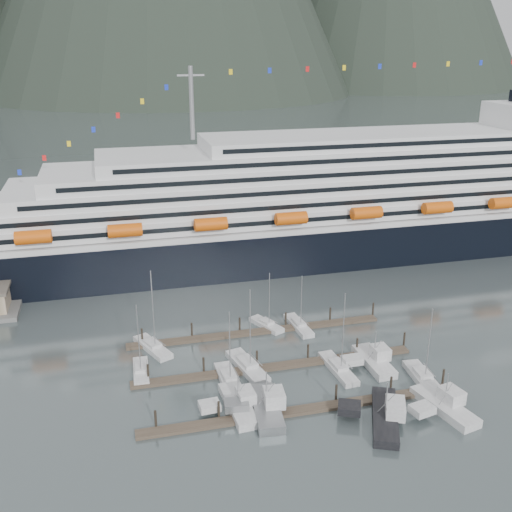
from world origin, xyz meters
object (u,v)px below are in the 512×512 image
(sailboat_h, at_px, (422,378))
(sailboat_e, at_px, (153,347))
(sailboat_g, at_px, (299,326))
(sailboat_c, at_px, (229,380))
(sailboat_b, at_px, (247,367))
(trawler_c, at_px, (384,415))
(cruise_ship, at_px, (352,206))
(sailboat_f, at_px, (266,325))
(trawler_d, at_px, (444,406))
(trawler_b, at_px, (265,407))
(trawler_e, at_px, (373,360))
(sailboat_d, at_px, (338,369))
(sailboat_a, at_px, (141,372))
(trawler_a, at_px, (237,404))

(sailboat_h, bearing_deg, sailboat_e, 67.60)
(sailboat_g, distance_m, sailboat_h, 26.43)
(sailboat_e, bearing_deg, sailboat_c, -165.17)
(sailboat_b, distance_m, trawler_c, 24.38)
(cruise_ship, height_order, sailboat_f, cruise_ship)
(sailboat_e, bearing_deg, trawler_d, -149.48)
(sailboat_f, height_order, trawler_b, sailboat_f)
(sailboat_f, distance_m, trawler_e, 22.78)
(sailboat_c, distance_m, sailboat_f, 20.69)
(sailboat_e, relative_size, trawler_c, 1.15)
(sailboat_d, height_order, trawler_b, sailboat_d)
(cruise_ship, relative_size, sailboat_d, 14.15)
(trawler_d, bearing_deg, trawler_e, 4.17)
(sailboat_a, relative_size, sailboat_h, 0.97)
(sailboat_g, xyz_separation_m, trawler_c, (2.69, -31.12, 0.49))
(sailboat_e, relative_size, trawler_e, 1.49)
(sailboat_d, bearing_deg, trawler_a, 105.18)
(sailboat_g, distance_m, trawler_e, 18.15)
(sailboat_a, bearing_deg, sailboat_f, -62.58)
(cruise_ship, distance_m, trawler_c, 74.74)
(sailboat_h, bearing_deg, trawler_c, 132.42)
(sailboat_d, relative_size, sailboat_e, 0.94)
(trawler_c, bearing_deg, sailboat_h, -28.27)
(sailboat_f, bearing_deg, sailboat_c, 123.11)
(sailboat_f, bearing_deg, trawler_a, 130.99)
(cruise_ship, bearing_deg, sailboat_b, -127.81)
(sailboat_e, height_order, trawler_c, sailboat_e)
(trawler_a, bearing_deg, trawler_d, -108.79)
(sailboat_d, relative_size, trawler_e, 1.40)
(trawler_d, bearing_deg, trawler_a, 62.25)
(sailboat_d, distance_m, sailboat_f, 19.94)
(sailboat_g, relative_size, trawler_d, 0.95)
(sailboat_f, distance_m, trawler_d, 37.65)
(sailboat_d, bearing_deg, sailboat_f, 17.21)
(sailboat_c, distance_m, sailboat_d, 18.28)
(sailboat_e, distance_m, trawler_d, 49.58)
(sailboat_b, height_order, sailboat_f, sailboat_b)
(cruise_ship, height_order, sailboat_e, cruise_ship)
(sailboat_b, relative_size, trawler_b, 1.29)
(sailboat_e, distance_m, trawler_e, 38.38)
(trawler_d, bearing_deg, sailboat_b, 41.03)
(sailboat_e, bearing_deg, cruise_ship, -76.54)
(sailboat_f, relative_size, trawler_e, 1.10)
(cruise_ship, distance_m, sailboat_d, 62.09)
(trawler_b, xyz_separation_m, trawler_e, (21.19, 8.71, -0.06))
(sailboat_g, bearing_deg, trawler_a, 138.09)
(trawler_b, height_order, trawler_c, trawler_b)
(sailboat_f, xyz_separation_m, trawler_c, (8.53, -32.98, 0.49))
(sailboat_h, bearing_deg, sailboat_a, 77.81)
(sailboat_h, bearing_deg, sailboat_b, 73.44)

